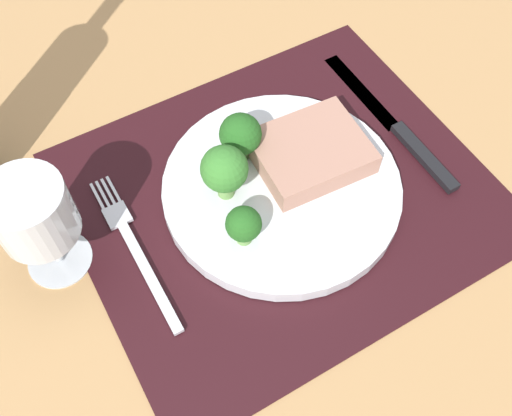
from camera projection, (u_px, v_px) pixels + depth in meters
ground_plane at (281, 202)px, 62.56cm from camera, size 140.00×110.00×3.00cm
placemat at (281, 193)px, 61.16cm from camera, size 41.67×35.82×0.30cm
plate at (282, 188)px, 60.36cm from camera, size 24.51×24.51×1.60cm
steak at (310, 152)px, 60.25cm from camera, size 11.68×9.90×2.56cm
broccoli_near_steak at (240, 135)px, 58.67cm from camera, size 4.33×4.33×5.75cm
broccoli_back_left at (244, 225)px, 54.01cm from camera, size 3.44×3.44×4.54cm
broccoli_near_fork at (224, 170)px, 55.77cm from camera, size 4.66×4.66×6.44cm
fork at (135, 248)px, 57.24cm from camera, size 2.40×19.20×0.50cm
knife at (399, 129)px, 65.18cm from camera, size 1.80×23.00×0.80cm
wine_glass at (34, 217)px, 50.32cm from camera, size 7.10×7.10×11.75cm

